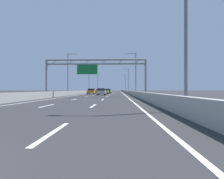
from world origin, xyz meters
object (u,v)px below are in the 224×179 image
at_px(yellow_car, 105,91).
at_px(silver_car, 102,92).
at_px(streetlamp_right_near, 182,19).
at_px(green_car, 108,91).
at_px(white_car, 108,91).
at_px(streetlamp_right_distant, 125,82).
at_px(black_car, 101,91).
at_px(streetlamp_left_distant, 98,82).
at_px(sign_gantry, 95,68).
at_px(red_car, 99,91).
at_px(orange_car, 91,91).
at_px(streetlamp_right_far, 128,79).
at_px(streetlamp_left_mid, 69,71).
at_px(streetlamp_right_mid, 135,71).
at_px(streetlamp_left_far, 90,79).

bearing_deg(yellow_car, silver_car, -90.19).
relative_size(streetlamp_right_near, green_car, 2.13).
bearing_deg(white_car, streetlamp_right_near, -82.79).
height_order(streetlamp_right_distant, green_car, streetlamp_right_distant).
bearing_deg(black_car, streetlamp_right_near, -80.95).
bearing_deg(streetlamp_left_distant, silver_car, -83.21).
height_order(sign_gantry, red_car, sign_gantry).
bearing_deg(sign_gantry, streetlamp_right_distant, 84.09).
distance_m(orange_car, yellow_car, 5.32).
height_order(streetlamp_right_far, streetlamp_right_distant, same).
bearing_deg(streetlamp_right_distant, green_car, -99.75).
distance_m(streetlamp_left_mid, red_car, 28.57).
bearing_deg(streetlamp_right_far, red_car, -163.28).
bearing_deg(orange_car, yellow_car, 48.60).
distance_m(streetlamp_right_distant, orange_car, 55.62).
distance_m(sign_gantry, streetlamp_right_near, 21.34).
bearing_deg(white_car, streetlamp_left_distant, 101.98).
xyz_separation_m(streetlamp_right_mid, black_car, (-10.89, 37.14, -4.63)).
bearing_deg(silver_car, streetlamp_right_near, -76.55).
relative_size(streetlamp_right_mid, white_car, 2.06).
bearing_deg(orange_car, silver_car, -66.58).
xyz_separation_m(orange_car, silver_car, (3.48, -8.03, 0.02)).
xyz_separation_m(streetlamp_left_distant, white_car, (7.62, -35.92, -4.64)).
distance_m(sign_gantry, streetlamp_left_distant, 74.16).
bearing_deg(silver_car, streetlamp_right_mid, -0.96).
distance_m(streetlamp_left_far, green_car, 14.08).
distance_m(sign_gantry, black_car, 48.75).
bearing_deg(streetlamp_right_near, streetlamp_right_distant, 90.00).
xyz_separation_m(streetlamp_right_near, streetlamp_right_mid, (0.00, 31.24, 0.00)).
relative_size(streetlamp_right_far, green_car, 2.13).
bearing_deg(streetlamp_left_far, white_car, -31.57).
height_order(streetlamp_right_far, white_car, streetlamp_right_far).
relative_size(streetlamp_right_far, streetlamp_right_distant, 1.00).
relative_size(sign_gantry, streetlamp_left_mid, 1.77).
relative_size(streetlamp_left_mid, streetlamp_right_far, 1.00).
bearing_deg(orange_car, streetlamp_right_distant, 78.57).
bearing_deg(orange_car, green_car, 72.98).
distance_m(streetlamp_left_far, white_car, 10.08).
xyz_separation_m(streetlamp_left_far, orange_car, (3.95, -23.09, -4.63)).
height_order(streetlamp_right_distant, red_car, streetlamp_right_distant).
bearing_deg(streetlamp_right_far, streetlamp_right_near, -90.00).
relative_size(streetlamp_left_mid, black_car, 2.10).
bearing_deg(streetlamp_left_far, silver_car, -76.57).
bearing_deg(streetlamp_left_far, streetlamp_right_distant, 64.45).
relative_size(sign_gantry, black_car, 3.72).
relative_size(streetlamp_left_mid, red_car, 2.10).
height_order(streetlamp_right_near, streetlamp_left_far, same).
bearing_deg(streetlamp_right_near, streetlamp_right_mid, 90.00).
bearing_deg(streetlamp_right_mid, streetlamp_left_mid, 180.00).
bearing_deg(streetlamp_right_near, streetlamp_left_far, 103.44).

